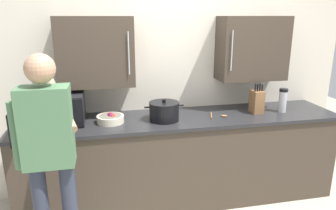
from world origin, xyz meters
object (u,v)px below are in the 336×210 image
(stock_pot, at_px, (164,111))
(person_figure, at_px, (49,150))
(thermos_flask, at_px, (283,100))
(fruit_bowl, at_px, (110,118))
(wooden_spoon, at_px, (218,116))
(knife_block, at_px, (257,101))
(microwave_oven, at_px, (51,110))

(stock_pot, bearing_deg, person_figure, -142.90)
(thermos_flask, height_order, person_figure, person_figure)
(fruit_bowl, height_order, wooden_spoon, fruit_bowl)
(thermos_flask, xyz_separation_m, knife_block, (-0.28, 0.04, -0.01))
(microwave_oven, bearing_deg, stock_pot, -5.15)
(microwave_oven, xyz_separation_m, thermos_flask, (2.36, -0.08, -0.02))
(thermos_flask, bearing_deg, stock_pot, -179.50)
(person_figure, bearing_deg, wooden_spoon, 25.55)
(microwave_oven, height_order, knife_block, knife_block)
(stock_pot, bearing_deg, microwave_oven, 174.85)
(microwave_oven, bearing_deg, wooden_spoon, -3.38)
(person_figure, bearing_deg, stock_pot, 37.10)
(wooden_spoon, distance_m, knife_block, 0.46)
(microwave_oven, bearing_deg, thermos_flask, -2.06)
(knife_block, bearing_deg, microwave_oven, 178.66)
(thermos_flask, bearing_deg, wooden_spoon, -179.10)
(stock_pot, height_order, person_figure, person_figure)
(wooden_spoon, height_order, person_figure, person_figure)
(fruit_bowl, distance_m, knife_block, 1.54)
(fruit_bowl, height_order, thermos_flask, thermos_flask)
(knife_block, relative_size, person_figure, 0.19)
(person_figure, bearing_deg, microwave_oven, 96.69)
(thermos_flask, bearing_deg, person_figure, -161.78)
(fruit_bowl, relative_size, thermos_flask, 1.02)
(fruit_bowl, height_order, knife_block, knife_block)
(stock_pot, bearing_deg, fruit_bowl, 176.22)
(thermos_flask, distance_m, person_figure, 2.38)
(stock_pot, relative_size, wooden_spoon, 1.99)
(thermos_flask, bearing_deg, knife_block, 172.70)
(person_figure, bearing_deg, thermos_flask, 18.22)
(microwave_oven, xyz_separation_m, knife_block, (2.08, -0.05, -0.02))
(wooden_spoon, height_order, knife_block, knife_block)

